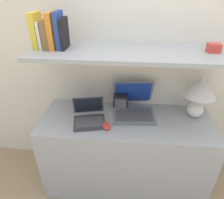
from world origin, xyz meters
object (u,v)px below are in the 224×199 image
(laptop_large, at_px, (133,107))
(book_white, at_px, (42,35))
(book_black, at_px, (64,34))
(book_blue, at_px, (59,30))
(computer_mouse, at_px, (106,126))
(book_yellow, at_px, (37,31))
(book_brown, at_px, (47,34))
(laptop_small, at_px, (89,117))
(book_orange, at_px, (53,31))
(table_lamp, at_px, (199,92))
(router_box, at_px, (121,101))
(shelf_gadget, at_px, (213,48))

(laptop_large, height_order, book_white, book_white)
(laptop_large, height_order, book_black, book_black)
(laptop_large, height_order, book_blue, book_blue)
(computer_mouse, xyz_separation_m, book_yellow, (-0.49, 0.18, 0.64))
(book_yellow, relative_size, book_brown, 1.22)
(laptop_large, xyz_separation_m, book_yellow, (-0.69, -0.04, 0.61))
(laptop_small, bearing_deg, book_yellow, 162.67)
(book_orange, bearing_deg, book_yellow, 180.00)
(book_yellow, relative_size, book_white, 1.29)
(book_yellow, xyz_separation_m, book_black, (0.19, 0.00, -0.02))
(book_white, bearing_deg, table_lamp, 1.75)
(book_white, bearing_deg, router_box, 11.51)
(book_yellow, bearing_deg, laptop_large, 3.12)
(table_lamp, xyz_separation_m, computer_mouse, (-0.69, -0.22, -0.21))
(laptop_small, relative_size, book_yellow, 1.22)
(table_lamp, xyz_separation_m, book_yellow, (-1.18, -0.04, 0.44))
(laptop_small, xyz_separation_m, book_black, (-0.16, 0.11, 0.61))
(book_white, relative_size, book_blue, 0.74)
(book_orange, relative_size, book_blue, 0.97)
(laptop_small, height_order, computer_mouse, laptop_small)
(book_yellow, bearing_deg, table_lamp, 1.70)
(book_blue, bearing_deg, book_yellow, 180.00)
(book_blue, bearing_deg, router_box, 14.75)
(laptop_small, bearing_deg, book_brown, 158.40)
(book_black, height_order, shelf_gadget, book_black)
(book_orange, xyz_separation_m, book_blue, (0.04, 0.00, 0.00))
(table_lamp, relative_size, book_black, 1.68)
(table_lamp, xyz_separation_m, book_black, (-0.99, -0.04, 0.42))
(router_box, bearing_deg, book_orange, -166.53)
(book_black, relative_size, shelf_gadget, 2.49)
(computer_mouse, xyz_separation_m, book_brown, (-0.41, 0.18, 0.62))
(table_lamp, height_order, laptop_large, table_lamp)
(laptop_large, relative_size, book_brown, 1.88)
(book_white, height_order, book_orange, book_orange)
(laptop_large, distance_m, laptop_small, 0.37)
(router_box, bearing_deg, laptop_large, -34.67)
(laptop_large, distance_m, book_brown, 0.85)
(computer_mouse, distance_m, book_white, 0.79)
(laptop_small, distance_m, computer_mouse, 0.16)
(book_white, bearing_deg, book_brown, 0.00)
(laptop_large, relative_size, laptop_small, 1.26)
(router_box, relative_size, book_yellow, 0.52)
(laptop_large, height_order, book_orange, book_orange)
(book_brown, height_order, book_orange, book_orange)
(table_lamp, distance_m, book_orange, 1.15)
(book_orange, xyz_separation_m, book_black, (0.07, 0.00, -0.02))
(laptop_small, bearing_deg, computer_mouse, -27.38)
(laptop_small, height_order, router_box, laptop_small)
(book_blue, relative_size, shelf_gadget, 3.00)
(laptop_small, distance_m, book_yellow, 0.72)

